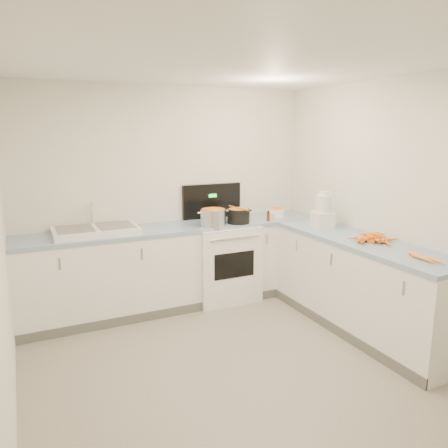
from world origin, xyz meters
name	(u,v)px	position (x,y,z in m)	size (l,w,h in m)	color
floor	(248,375)	(0.00, 0.00, 0.00)	(3.50, 4.00, 0.00)	gray
ceiling	(252,58)	(0.00, 0.00, 2.50)	(3.50, 4.00, 0.00)	silver
wall_back	(168,195)	(0.00, 2.00, 1.25)	(3.50, 2.50, 0.00)	silver
wall_right	(413,211)	(1.75, 0.00, 1.25)	(4.00, 2.50, 0.00)	silver
counter_back	(178,266)	(0.00, 1.70, 0.47)	(3.50, 0.62, 0.94)	white
counter_right	(360,285)	(1.45, 0.30, 0.47)	(0.62, 2.20, 0.94)	white
stove	(222,260)	(0.55, 1.69, 0.47)	(0.76, 0.65, 1.36)	white
sink	(96,230)	(-0.90, 1.70, 0.98)	(0.86, 0.52, 0.31)	white
steel_pot	(213,218)	(0.37, 1.53, 1.03)	(0.29, 0.29, 0.21)	silver
black_pot	(238,217)	(0.70, 1.54, 1.01)	(0.26, 0.26, 0.19)	black
wooden_spoon	(239,208)	(0.70, 1.54, 1.12)	(0.02, 0.02, 0.39)	#AD7A47
mixing_bowl	(276,212)	(1.31, 1.70, 0.99)	(0.22, 0.22, 0.10)	white
extract_bottle	(268,217)	(1.08, 1.50, 0.99)	(0.04, 0.04, 0.10)	#593319
spice_jar	(272,217)	(1.09, 1.45, 0.99)	(0.06, 0.06, 0.10)	#E5B266
food_processor	(323,212)	(1.43, 0.93, 1.11)	(0.25, 0.28, 0.41)	white
carrot_pile	(372,238)	(1.46, 0.20, 0.97)	(0.46, 0.42, 0.09)	orange
peeled_carrots	(425,258)	(1.40, -0.47, 0.96)	(0.11, 0.36, 0.04)	orange
peelings	(71,229)	(-1.15, 1.70, 1.02)	(0.18, 0.27, 0.01)	tan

